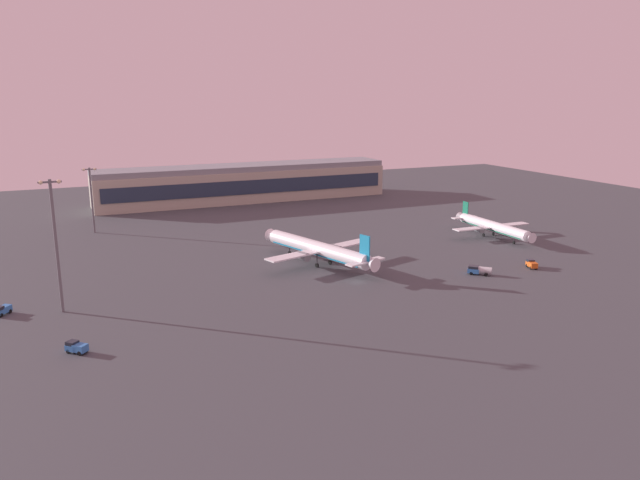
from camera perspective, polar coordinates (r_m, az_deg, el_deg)
name	(u,v)px	position (r m, az deg, el deg)	size (l,w,h in m)	color
ground_plane	(358,282)	(160.95, 3.51, -3.91)	(416.00, 416.00, 0.00)	#424449
terminal_building	(244,183)	(283.63, -7.04, 5.29)	(132.39, 22.40, 16.40)	#B2AD99
airplane_near_gate	(318,249)	(175.84, -0.14, -0.86)	(35.63, 45.35, 11.88)	white
airplane_mid_apron	(492,226)	(217.67, 15.72, 1.22)	(29.65, 38.16, 9.81)	white
maintenance_van	(532,264)	(183.03, 19.06, -2.11)	(3.26, 4.56, 2.25)	#D85919
cargo_loader	(2,310)	(154.28, -27.46, -5.79)	(4.15, 4.44, 2.25)	#3372BF
baggage_tractor	(76,347)	(126.83, -21.69, -9.22)	(4.29, 4.33, 2.25)	#3372BF
fuel_truck	(479,270)	(172.13, 14.53, -2.70)	(5.94, 5.94, 2.35)	#3372BF
apron_light_east	(91,195)	(228.91, -20.46, 3.90)	(4.80, 0.90, 23.01)	slate
apron_light_central	(56,239)	(146.49, -23.35, 0.10)	(4.80, 0.90, 30.10)	slate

